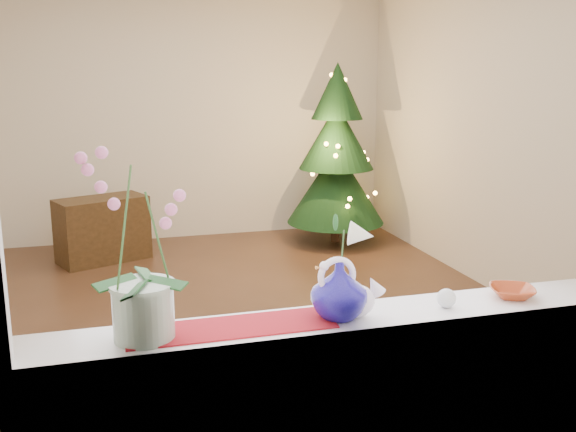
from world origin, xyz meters
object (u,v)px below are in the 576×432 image
blue_vase (339,286)px  amber_dish (512,293)px  swan (351,288)px  paperweight (446,298)px  orchid_pot (140,246)px  xmas_tree (336,154)px  side_table (103,229)px

blue_vase → amber_dish: bearing=1.5°
swan → blue_vase: bearing=152.0°
paperweight → amber_dish: paperweight is taller
amber_dish → orchid_pot: bearing=-179.4°
xmas_tree → orchid_pot: bearing=-117.5°
orchid_pot → blue_vase: 0.69m
orchid_pot → swan: bearing=-0.5°
swan → amber_dish: 0.68m
blue_vase → orchid_pot: bearing=179.7°
swan → paperweight: 0.38m
swan → amber_dish: (0.67, 0.02, -0.09)m
orchid_pot → xmas_tree: (2.20, 4.22, -0.30)m
swan → paperweight: (0.37, -0.01, -0.07)m
amber_dish → side_table: 4.47m
paperweight → xmas_tree: xmas_tree is taller
amber_dish → blue_vase: bearing=-178.5°
orchid_pot → blue_vase: size_ratio=2.62×
orchid_pot → amber_dish: (1.38, 0.01, -0.29)m
paperweight → amber_dish: bearing=5.4°
blue_vase → paperweight: blue_vase is taller
swan → amber_dish: swan is taller
orchid_pot → xmas_tree: xmas_tree is taller
blue_vase → xmas_tree: bearing=70.1°
orchid_pot → blue_vase: bearing=-0.3°
blue_vase → amber_dish: 0.72m
orchid_pot → side_table: size_ratio=0.77×
blue_vase → xmas_tree: size_ratio=0.13×
orchid_pot → paperweight: size_ratio=8.87×
side_table → xmas_tree: bearing=-21.1°
blue_vase → paperweight: size_ratio=3.39×
amber_dish → swan: bearing=-178.1°
swan → side_table: 4.32m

